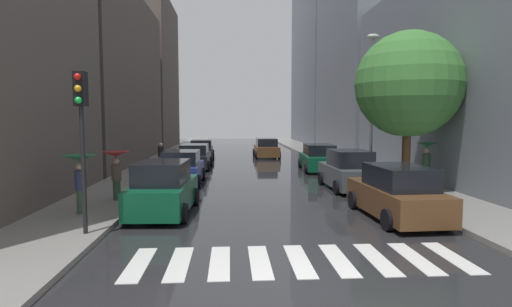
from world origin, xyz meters
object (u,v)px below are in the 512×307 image
object	(u,v)px
parked_car_left_nearest	(164,190)
pedestrian_by_kerb	(80,170)
pedestrian_near_tree	(427,155)
lamp_post_right	(372,97)
street_tree_right	(408,85)
traffic_light_left_corner	(81,116)
parked_car_left_second	(182,168)
car_midroad	(266,148)
parked_car_right_third	(319,158)
pedestrian_far_side	(161,155)
parked_car_right_second	(348,171)
parked_car_right_nearest	(397,194)
parked_car_left_third	(195,157)
parked_car_left_fourth	(202,150)
pedestrian_foreground	(116,165)

from	to	relation	value
parked_car_left_nearest	pedestrian_by_kerb	world-z (taller)	pedestrian_by_kerb
pedestrian_near_tree	pedestrian_by_kerb	xyz separation A→B (m)	(-13.90, -4.73, 0.02)
parked_car_left_nearest	lamp_post_right	distance (m)	11.82
pedestrian_by_kerb	street_tree_right	xyz separation A→B (m)	(12.50, 3.78, 3.13)
traffic_light_left_corner	street_tree_right	bearing A→B (deg)	28.23
parked_car_left_second	street_tree_right	size ratio (longest dim) A/B	0.59
car_midroad	lamp_post_right	bearing A→B (deg)	-164.23
parked_car_right_third	pedestrian_far_side	size ratio (longest dim) A/B	2.82
parked_car_right_second	street_tree_right	xyz separation A→B (m)	(2.24, -1.01, 3.86)
parked_car_left_second	street_tree_right	world-z (taller)	street_tree_right
car_midroad	parked_car_right_third	bearing A→B (deg)	-165.35
parked_car_right_nearest	street_tree_right	size ratio (longest dim) A/B	0.66
pedestrian_near_tree	street_tree_right	xyz separation A→B (m)	(-1.40, -0.95, 3.15)
parked_car_left_nearest	parked_car_left_third	distance (m)	12.87
parked_car_left_fourth	parked_car_right_third	xyz separation A→B (m)	(7.82, -8.21, 0.04)
car_midroad	pedestrian_by_kerb	distance (m)	22.11
parked_car_right_nearest	traffic_light_left_corner	size ratio (longest dim) A/B	1.05
car_midroad	pedestrian_far_side	world-z (taller)	pedestrian_far_side
parked_car_left_second	parked_car_left_fourth	bearing A→B (deg)	0.63
pedestrian_far_side	parked_car_left_second	bearing A→B (deg)	94.73
parked_car_right_nearest	pedestrian_foreground	xyz separation A→B (m)	(-9.68, 2.90, 0.69)
pedestrian_far_side	parked_car_left_nearest	bearing A→B (deg)	84.66
parked_car_left_second	parked_car_right_nearest	xyz separation A→B (m)	(7.76, -7.55, 0.03)
parked_car_right_second	street_tree_right	bearing A→B (deg)	-115.76
street_tree_right	car_midroad	bearing A→B (deg)	105.26
street_tree_right	parked_car_left_nearest	bearing A→B (deg)	-161.18
parked_car_left_nearest	parked_car_left_third	xyz separation A→B (m)	(-0.05, 12.87, -0.08)
parked_car_right_nearest	parked_car_right_third	distance (m)	12.24
parked_car_left_nearest	traffic_light_left_corner	world-z (taller)	traffic_light_left_corner
parked_car_left_third	car_midroad	xyz separation A→B (m)	(5.36, 7.36, 0.01)
parked_car_left_third	lamp_post_right	size ratio (longest dim) A/B	0.62
parked_car_left_fourth	parked_car_right_nearest	xyz separation A→B (m)	(7.68, -20.45, 0.07)
parked_car_right_second	parked_car_right_third	bearing A→B (deg)	-2.21
parked_car_right_second	pedestrian_far_side	world-z (taller)	parked_car_right_second
parked_car_left_fourth	lamp_post_right	xyz separation A→B (m)	(9.41, -13.03, 3.58)
parked_car_right_third	lamp_post_right	world-z (taller)	lamp_post_right
street_tree_right	parked_car_right_third	bearing A→B (deg)	105.47
parked_car_left_nearest	pedestrian_far_side	world-z (taller)	parked_car_left_nearest
car_midroad	parked_car_right_second	bearing A→B (deg)	-171.96
parked_car_right_second	pedestrian_near_tree	bearing A→B (deg)	-92.41
parked_car_left_fourth	car_midroad	distance (m)	5.43
car_midroad	pedestrian_by_kerb	xyz separation A→B (m)	(-7.90, -20.63, 0.81)
parked_car_left_fourth	street_tree_right	size ratio (longest dim) A/B	0.67
parked_car_left_third	car_midroad	bearing A→B (deg)	-35.52
pedestrian_by_kerb	pedestrian_far_side	size ratio (longest dim) A/B	1.18
parked_car_right_nearest	pedestrian_by_kerb	world-z (taller)	pedestrian_by_kerb
parked_car_right_third	traffic_light_left_corner	xyz separation A→B (m)	(-9.41, -13.94, 2.50)
parked_car_left_nearest	pedestrian_far_side	bearing A→B (deg)	12.70
street_tree_right	parked_car_left_third	bearing A→B (deg)	136.38
traffic_light_left_corner	lamp_post_right	size ratio (longest dim) A/B	0.59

